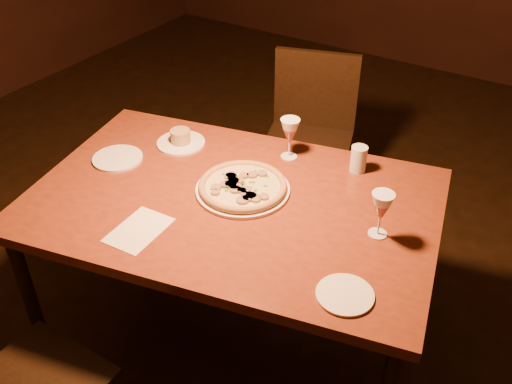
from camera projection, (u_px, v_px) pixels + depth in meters
The scene contains 11 objects.
floor at pixel (235, 353), 2.51m from camera, with size 7.00×7.00×0.00m, color black.
dining_table at pixel (233, 213), 2.15m from camera, with size 1.66×1.25×0.80m.
chair_far at pixel (309, 133), 3.05m from camera, with size 0.56×0.56×0.93m.
pizza_plate at pixel (243, 187), 2.13m from camera, with size 0.35×0.35×0.04m.
ramekin_saucer at pixel (181, 140), 2.41m from camera, with size 0.20×0.20×0.07m.
wine_glass_far at pixel (290, 139), 2.29m from camera, with size 0.08×0.08×0.17m, color #B24D4A, non-canonical shape.
wine_glass_right at pixel (380, 215), 1.89m from camera, with size 0.08×0.08×0.17m, color #B24D4A, non-canonical shape.
water_tumbler at pixel (359, 159), 2.22m from camera, with size 0.06×0.06×0.11m, color silver.
side_plate_left at pixel (118, 158), 2.32m from camera, with size 0.20×0.20×0.01m, color white.
side_plate_near at pixel (345, 295), 1.70m from camera, with size 0.18×0.18×0.01m, color white.
menu_card at pixel (139, 230), 1.95m from camera, with size 0.15×0.22×0.00m, color white.
Camera 1 is at (0.95, -1.32, 2.05)m, focal length 40.00 mm.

